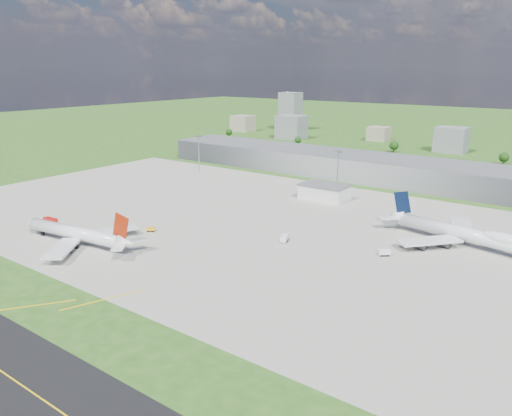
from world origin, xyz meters
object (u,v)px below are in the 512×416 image
Objects in this scene: airliner_red_twin at (78,234)px; airliner_blue_quad at (466,234)px; fire_truck at (51,222)px; van_white_far at (384,253)px; tug_yellow at (151,230)px; van_white_near at (285,239)px.

airliner_blue_quad is (131.93, 95.37, 0.49)m from airliner_red_twin.
fire_truck is at bearing -141.33° from airliner_blue_quad.
van_white_far is (109.36, 64.27, -3.42)m from airliner_red_twin.
fire_truck is at bearing 161.83° from van_white_far.
fire_truck reaches higher than tug_yellow.
fire_truck is (-34.40, 8.32, -2.98)m from airliner_red_twin.
airliner_red_twin reaches higher than fire_truck.
airliner_red_twin is 10.23× the size of van_white_near.
fire_truck is 112.58m from van_white_near.
tug_yellow is at bearing 22.09° from fire_truck.
tug_yellow is 103.67m from van_white_far.
van_white_far is (143.76, 55.94, -0.44)m from fire_truck.
van_white_near is at bearing 21.35° from fire_truck.
van_white_near is at bearing 153.59° from van_white_far.
tug_yellow is at bearing -140.39° from airliner_blue_quad.
airliner_blue_quad is 38.63m from van_white_far.
tug_yellow is 0.73× the size of van_white_near.
van_white_near is at bearing -136.45° from airliner_blue_quad.
airliner_red_twin is 12.65× the size of van_white_far.
tug_yellow is at bearing -118.37° from airliner_red_twin.
van_white_near is at bearing -11.23° from tug_yellow.
van_white_near is 1.24× the size of van_white_far.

